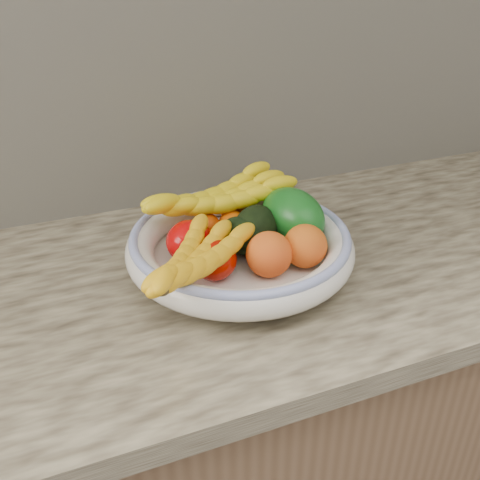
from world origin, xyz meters
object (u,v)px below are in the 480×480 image
green_mango (293,216)px  banana_bunch_back (218,202)px  fruit_bowl (240,246)px  banana_bunch_front (194,264)px

green_mango → banana_bunch_back: green_mango is taller
fruit_bowl → banana_bunch_front: (-0.11, -0.08, 0.03)m
banana_bunch_back → banana_bunch_front: (-0.10, -0.18, -0.01)m
banana_bunch_back → fruit_bowl: bearing=-97.8°
banana_bunch_back → banana_bunch_front: size_ratio=1.13×
green_mango → fruit_bowl: bearing=176.8°
fruit_bowl → banana_bunch_back: size_ratio=1.27×
fruit_bowl → banana_bunch_back: 0.11m
banana_bunch_front → banana_bunch_back: bearing=14.4°
fruit_bowl → green_mango: size_ratio=2.81×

